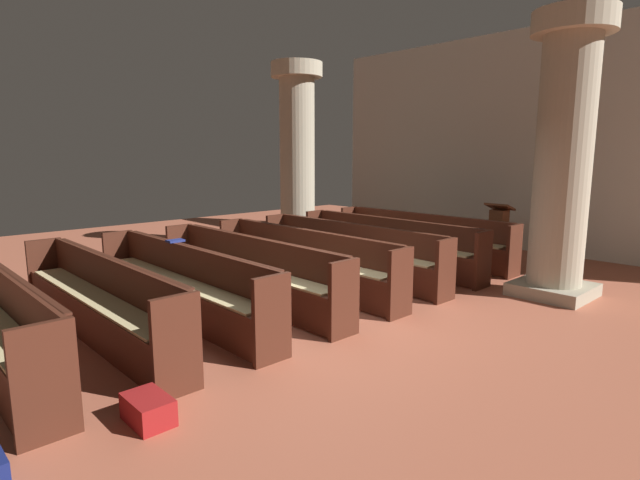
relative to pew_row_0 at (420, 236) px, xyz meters
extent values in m
plane|color=#AD5B42|center=(0.93, -3.57, -0.48)|extent=(19.20, 19.20, 0.00)
cube|color=beige|center=(0.93, 2.51, 1.77)|extent=(10.00, 0.16, 4.50)
cube|color=#4C2316|center=(0.00, -0.02, -0.03)|extent=(3.66, 0.38, 0.05)
cube|color=#4C2316|center=(0.00, 0.15, 0.20)|extent=(3.66, 0.04, 0.41)
cube|color=#411E13|center=(0.00, 0.20, 0.39)|extent=(3.51, 0.06, 0.02)
cube|color=#442014|center=(-1.86, -0.02, -0.04)|extent=(0.06, 0.44, 0.88)
cube|color=#442014|center=(1.86, -0.02, -0.04)|extent=(0.06, 0.44, 0.88)
cube|color=#482115|center=(0.00, -0.19, -0.26)|extent=(3.66, 0.03, 0.40)
cube|color=#D1BC84|center=(0.00, -0.04, 0.00)|extent=(3.37, 0.32, 0.03)
cube|color=#4C2316|center=(0.00, -1.01, -0.03)|extent=(3.66, 0.38, 0.05)
cube|color=#4C2316|center=(0.00, -0.85, 0.20)|extent=(3.66, 0.04, 0.41)
cube|color=#411E13|center=(0.00, -0.80, 0.39)|extent=(3.51, 0.06, 0.02)
cube|color=#442014|center=(-1.86, -1.01, -0.04)|extent=(0.06, 0.44, 0.88)
cube|color=#442014|center=(1.86, -1.01, -0.04)|extent=(0.06, 0.44, 0.88)
cube|color=#482115|center=(0.00, -1.19, -0.26)|extent=(3.66, 0.03, 0.40)
cube|color=#D1BC84|center=(0.00, -1.03, 0.00)|extent=(3.37, 0.32, 0.03)
cube|color=#4C2316|center=(0.00, -2.01, -0.03)|extent=(3.66, 0.38, 0.05)
cube|color=#4C2316|center=(0.00, -1.84, 0.20)|extent=(3.66, 0.04, 0.41)
cube|color=#411E13|center=(0.00, -1.80, 0.39)|extent=(3.51, 0.06, 0.02)
cube|color=#442014|center=(-1.86, -2.01, -0.04)|extent=(0.06, 0.44, 0.88)
cube|color=#442014|center=(1.86, -2.01, -0.04)|extent=(0.06, 0.44, 0.88)
cube|color=#482115|center=(0.00, -2.19, -0.26)|extent=(3.66, 0.03, 0.40)
cube|color=#D1BC84|center=(0.00, -2.03, 0.00)|extent=(3.37, 0.32, 0.03)
cube|color=#4C2316|center=(0.00, -3.01, -0.03)|extent=(3.66, 0.38, 0.05)
cube|color=#4C2316|center=(0.00, -2.84, 0.20)|extent=(3.66, 0.04, 0.41)
cube|color=#411E13|center=(0.00, -2.79, 0.39)|extent=(3.51, 0.06, 0.02)
cube|color=#442014|center=(-1.86, -3.01, -0.04)|extent=(0.06, 0.44, 0.88)
cube|color=#442014|center=(1.86, -3.01, -0.04)|extent=(0.06, 0.44, 0.88)
cube|color=#482115|center=(0.00, -3.18, -0.26)|extent=(3.66, 0.03, 0.40)
cube|color=#D1BC84|center=(0.00, -3.03, 0.00)|extent=(3.37, 0.32, 0.03)
cube|color=#4C2316|center=(0.00, -4.01, -0.03)|extent=(3.66, 0.38, 0.05)
cube|color=#4C2316|center=(0.00, -3.84, 0.20)|extent=(3.66, 0.05, 0.41)
cube|color=#411E13|center=(0.00, -3.79, 0.39)|extent=(3.51, 0.06, 0.02)
cube|color=#442014|center=(-1.86, -4.01, -0.04)|extent=(0.06, 0.44, 0.88)
cube|color=#442014|center=(1.86, -4.01, -0.04)|extent=(0.06, 0.44, 0.88)
cube|color=#482115|center=(0.00, -4.18, -0.26)|extent=(3.66, 0.03, 0.40)
cube|color=#D1BC84|center=(0.00, -4.03, 0.00)|extent=(3.37, 0.32, 0.03)
cube|color=#4C2316|center=(0.00, -5.00, -0.03)|extent=(3.66, 0.38, 0.05)
cube|color=#4C2316|center=(0.00, -4.84, 0.20)|extent=(3.66, 0.04, 0.41)
cube|color=#411E13|center=(0.00, -4.79, 0.39)|extent=(3.51, 0.06, 0.02)
cube|color=#442014|center=(-1.86, -5.00, -0.04)|extent=(0.06, 0.44, 0.88)
cube|color=#442014|center=(1.86, -5.00, -0.04)|extent=(0.06, 0.44, 0.88)
cube|color=#482115|center=(0.00, -5.18, -0.26)|extent=(3.66, 0.03, 0.40)
cube|color=#D1BC84|center=(0.00, -5.02, 0.00)|extent=(3.37, 0.32, 0.03)
cube|color=#4C2316|center=(0.00, -6.00, -0.03)|extent=(3.66, 0.38, 0.05)
cube|color=#4C2316|center=(0.00, -5.83, 0.20)|extent=(3.66, 0.04, 0.41)
cube|color=#411E13|center=(0.00, -5.79, 0.39)|extent=(3.51, 0.06, 0.02)
cube|color=#442014|center=(-1.86, -6.00, -0.04)|extent=(0.06, 0.44, 0.88)
cube|color=#442014|center=(1.86, -6.00, -0.04)|extent=(0.06, 0.44, 0.88)
cube|color=#482115|center=(0.00, -6.18, -0.26)|extent=(3.66, 0.03, 0.40)
cube|color=#D1BC84|center=(0.00, -6.02, 0.00)|extent=(3.37, 0.32, 0.03)
cube|color=#4C2316|center=(0.00, -6.83, 0.20)|extent=(3.66, 0.04, 0.41)
cube|color=#411E13|center=(0.00, -6.78, 0.39)|extent=(3.51, 0.06, 0.02)
cube|color=#442014|center=(1.86, -7.00, -0.04)|extent=(0.06, 0.44, 0.88)
cube|color=#9F967E|center=(2.75, -0.61, -0.39)|extent=(1.00, 1.00, 0.18)
cylinder|color=#ADA389|center=(2.75, -0.61, 1.40)|extent=(0.74, 0.74, 3.40)
cylinder|color=#B6AB90|center=(2.75, -0.61, 3.25)|extent=(1.07, 1.07, 0.30)
cube|color=#9F967E|center=(-2.70, -0.75, -0.39)|extent=(1.00, 1.00, 0.18)
cylinder|color=#ADA389|center=(-2.70, -0.75, 1.40)|extent=(0.74, 0.74, 3.40)
cylinder|color=#B6AB90|center=(-2.70, -0.75, 3.25)|extent=(1.07, 1.07, 0.30)
cube|color=brown|center=(0.94, 1.23, -0.45)|extent=(0.45, 0.45, 0.06)
cube|color=brown|center=(0.94, 1.23, 0.00)|extent=(0.28, 0.28, 0.95)
cube|color=brown|center=(0.94, 1.23, 0.53)|extent=(0.48, 0.35, 0.15)
cube|color=navy|center=(-0.46, -4.79, 0.42)|extent=(0.14, 0.21, 0.03)
cube|color=maroon|center=(2.09, -6.37, -0.37)|extent=(0.42, 0.27, 0.21)
camera|label=1|loc=(5.57, -7.85, 1.55)|focal=28.27mm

